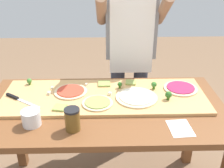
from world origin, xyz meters
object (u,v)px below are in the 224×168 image
chefs_knife (18,99)px  pizza_slice_far_right (131,82)px  pizza_whole_tomato_red (71,91)px  pizza_slice_center (105,84)px  sauce_jar (72,119)px  cheese_crumble_b (110,94)px  pizza_whole_beet_magenta (181,88)px  pizza_slice_near_left (60,108)px  broccoli_floret_back_right (154,85)px  cheese_crumble_d (49,93)px  cheese_crumble_e (52,88)px  cheese_crumble_c (86,84)px  broccoli_floret_center_left (29,81)px  flour_cup (31,119)px  cheese_crumble_a (71,110)px  pizza_whole_pesto_green (98,103)px  broccoli_floret_front_right (120,85)px  pizza_whole_white_garlic (137,97)px  recipe_note (180,128)px  broccoli_floret_front_mid (168,95)px  cook_center (130,44)px  prep_table (104,120)px

chefs_knife → pizza_slice_far_right: chefs_knife is taller
pizza_whole_tomato_red → pizza_slice_center: 0.26m
sauce_jar → cheese_crumble_b: bearing=58.7°
pizza_whole_beet_magenta → pizza_slice_near_left: 0.84m
broccoli_floret_back_right → cheese_crumble_d: bearing=-175.4°
broccoli_floret_back_right → cheese_crumble_e: broccoli_floret_back_right is taller
cheese_crumble_b → cheese_crumble_c: cheese_crumble_b is taller
chefs_knife → cheese_crumble_b: size_ratio=13.46×
pizza_slice_center → broccoli_floret_center_left: broccoli_floret_center_left is taller
pizza_slice_center → cheese_crumble_e: cheese_crumble_e is taller
pizza_slice_far_right → cheese_crumble_e: size_ratio=5.24×
pizza_slice_near_left → broccoli_floret_back_right: bearing=20.9°
cheese_crumble_d → flour_cup: bearing=-97.7°
broccoli_floret_back_right → cheese_crumble_a: (-0.55, -0.27, -0.02)m
pizza_whole_pesto_green → broccoli_floret_front_right: (0.15, 0.21, 0.02)m
pizza_slice_center → cheese_crumble_b: (0.03, -0.16, 0.00)m
pizza_whole_white_garlic → broccoli_floret_center_left: 0.78m
pizza_whole_white_garlic → pizza_slice_center: size_ratio=3.25×
pizza_whole_pesto_green → cheese_crumble_e: 0.39m
pizza_slice_far_right → recipe_note: size_ratio=0.45×
broccoli_floret_front_mid → broccoli_floret_center_left: broccoli_floret_front_mid is taller
broccoli_floret_front_mid → broccoli_floret_back_right: broccoli_floret_front_mid is taller
broccoli_floret_front_mid → sauce_jar: 0.66m
pizza_whole_beet_magenta → pizza_slice_center: 0.54m
pizza_slice_center → sauce_jar: (-0.18, -0.51, 0.04)m
pizza_whole_beet_magenta → cheese_crumble_d: size_ratio=12.07×
broccoli_floret_front_mid → cook_center: 0.64m
pizza_whole_pesto_green → broccoli_floret_back_right: broccoli_floret_back_right is taller
pizza_whole_white_garlic → pizza_slice_far_right: 0.22m
pizza_whole_white_garlic → pizza_whole_pesto_green: 0.26m
pizza_whole_beet_magenta → cheese_crumble_a: bearing=-160.3°
pizza_slice_center → broccoli_floret_back_right: (0.34, -0.08, 0.03)m
pizza_whole_pesto_green → cheese_crumble_b: size_ratio=10.12×
broccoli_floret_front_right → pizza_whole_tomato_red: bearing=-171.2°
flour_cup → broccoli_floret_back_right: bearing=26.1°
pizza_whole_white_garlic → prep_table: bearing=-165.7°
prep_table → cheese_crumble_a: cheese_crumble_a is taller
pizza_whole_pesto_green → pizza_slice_far_right: 0.37m
broccoli_floret_center_left → cheese_crumble_b: 0.60m
cheese_crumble_a → sauce_jar: sauce_jar is taller
broccoli_floret_front_mid → recipe_note: 0.29m
chefs_knife → pizza_slice_far_right: 0.79m
pizza_whole_white_garlic → cheese_crumble_b: cheese_crumble_b is taller
broccoli_floret_back_right → cook_center: bearing=106.3°
pizza_whole_tomato_red → broccoli_floret_front_right: bearing=8.8°
pizza_slice_far_right → cheese_crumble_b: 0.23m
pizza_whole_tomato_red → broccoli_floret_center_left: 0.34m
broccoli_floret_front_mid → cheese_crumble_c: 0.59m
cheese_crumble_c → pizza_slice_near_left: bearing=-115.7°
pizza_slice_far_right → cheese_crumble_e: cheese_crumble_e is taller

